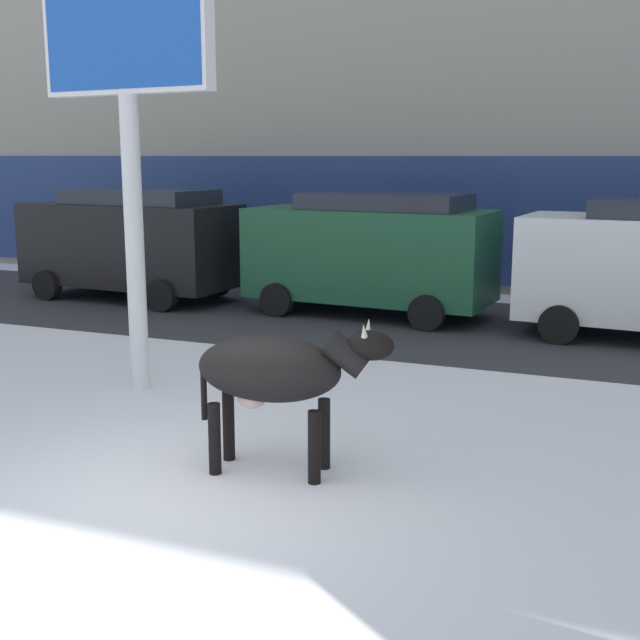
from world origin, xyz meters
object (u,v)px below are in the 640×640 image
(cow_black, at_px, (276,372))
(billboard, at_px, (125,46))
(car_darkgreen_van, at_px, (371,250))
(car_black_van, at_px, (131,241))

(cow_black, relative_size, billboard, 0.35)
(cow_black, relative_size, car_darkgreen_van, 0.41)
(cow_black, xyz_separation_m, car_black_van, (-7.05, 7.76, 0.25))
(cow_black, bearing_deg, car_darkgreen_van, 102.57)
(cow_black, distance_m, car_darkgreen_van, 8.17)
(cow_black, distance_m, car_black_van, 10.49)
(cow_black, bearing_deg, car_black_van, 132.24)
(car_darkgreen_van, bearing_deg, car_black_van, -177.80)
(cow_black, height_order, billboard, billboard)
(cow_black, bearing_deg, billboard, 145.90)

